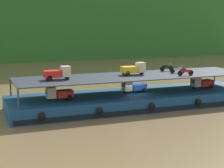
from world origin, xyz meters
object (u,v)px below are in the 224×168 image
mini_truck_upper_mid (134,69)px  mini_truck_lower_stern (59,93)px  cargo_barge (135,100)px  mini_truck_lower_aft (134,87)px  mini_truck_upper_stern (58,73)px  motorcycle_upper_centre (177,69)px  mini_truck_lower_mid (202,83)px  motorcycle_upper_stbd (167,68)px  motorcycle_upper_port (185,72)px

mini_truck_upper_mid → mini_truck_lower_stern: bearing=-172.9°
cargo_barge → mini_truck_lower_stern: size_ratio=10.22×
cargo_barge → mini_truck_lower_aft: 1.49m
mini_truck_lower_stern → mini_truck_upper_stern: size_ratio=1.00×
mini_truck_lower_stern → motorcycle_upper_centre: 14.40m
mini_truck_lower_stern → mini_truck_lower_mid: 17.65m
mini_truck_upper_stern → motorcycle_upper_stbd: mini_truck_upper_stern is taller
motorcycle_upper_stbd → motorcycle_upper_port: bearing=-89.6°
mini_truck_lower_aft → mini_truck_upper_mid: mini_truck_upper_mid is taller
motorcycle_upper_centre → motorcycle_upper_stbd: same height
mini_truck_upper_mid → motorcycle_upper_stbd: bearing=17.0°
cargo_barge → motorcycle_upper_centre: size_ratio=14.89×
mini_truck_lower_aft → motorcycle_upper_centre: bearing=-3.5°
mini_truck_lower_aft → mini_truck_upper_stern: 8.96m
cargo_barge → mini_truck_upper_stern: size_ratio=10.27×
mini_truck_lower_mid → motorcycle_upper_stbd: (-3.63, 2.19, 1.74)m
cargo_barge → mini_truck_lower_stern: 9.00m
cargo_barge → motorcycle_upper_centre: 6.28m
mini_truck_lower_mid → mini_truck_upper_mid: mini_truck_upper_mid is taller
motorcycle_upper_port → motorcycle_upper_centre: same height
mini_truck_lower_stern → motorcycle_upper_stbd: size_ratio=1.46×
cargo_barge → mini_truck_upper_stern: mini_truck_upper_stern is taller
cargo_barge → motorcycle_upper_stbd: (5.15, 2.11, 3.18)m
mini_truck_upper_stern → motorcycle_upper_stbd: (13.93, 1.95, -0.26)m
mini_truck_upper_mid → motorcycle_upper_port: 5.77m
motorcycle_upper_port → motorcycle_upper_stbd: same height
mini_truck_upper_mid → cargo_barge: bearing=-91.8°
mini_truck_lower_stern → mini_truck_lower_aft: (8.81, 0.93, 0.00)m
mini_truck_upper_stern → motorcycle_upper_centre: size_ratio=1.45×
cargo_barge → mini_truck_lower_mid: 8.89m
mini_truck_lower_stern → motorcycle_upper_port: size_ratio=1.46×
mini_truck_lower_aft → motorcycle_upper_port: (5.23, -2.42, 1.74)m
cargo_barge → mini_truck_lower_aft: size_ratio=10.14×
mini_truck_lower_aft → motorcycle_upper_stbd: bearing=18.6°
mini_truck_lower_mid → mini_truck_upper_stern: 17.67m
mini_truck_upper_mid → motorcycle_upper_port: mini_truck_upper_mid is taller
mini_truck_lower_stern → motorcycle_upper_port: bearing=-6.0°
cargo_barge → motorcycle_upper_port: size_ratio=14.88×
mini_truck_lower_mid → mini_truck_upper_stern: mini_truck_upper_stern is taller
cargo_barge → mini_truck_upper_stern: (-8.78, 0.17, 3.44)m
cargo_barge → mini_truck_lower_stern: (-8.87, -0.56, 1.44)m
mini_truck_upper_stern → motorcycle_upper_port: (13.96, -2.22, -0.26)m
mini_truck_lower_aft → mini_truck_upper_mid: (0.07, 0.18, 2.00)m
mini_truck_lower_mid → mini_truck_upper_mid: bearing=176.0°
mini_truck_lower_mid → motorcycle_upper_port: size_ratio=1.44×
mini_truck_upper_mid → motorcycle_upper_port: bearing=-26.7°
mini_truck_upper_stern → mini_truck_upper_mid: size_ratio=1.00×
cargo_barge → motorcycle_upper_centre: motorcycle_upper_centre is taller
mini_truck_upper_stern → mini_truck_upper_mid: same height
mini_truck_upper_stern → mini_truck_upper_mid: 8.81m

